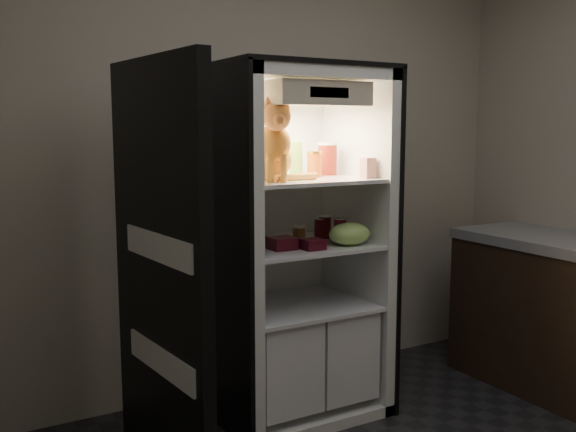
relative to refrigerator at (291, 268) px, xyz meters
name	(u,v)px	position (x,y,z in m)	size (l,w,h in m)	color
room_shell	(495,108)	(0.00, -1.38, 0.83)	(3.60, 3.60, 3.60)	white
refrigerator	(291,268)	(0.00, 0.00, 0.00)	(0.90, 0.72, 1.88)	white
fridge_door	(161,275)	(-0.85, -0.32, 0.12)	(0.14, 0.87, 1.85)	black
tabby_cat	(272,149)	(-0.20, -0.15, 0.65)	(0.35, 0.41, 0.42)	orange
parmesan_shaker	(296,159)	(0.02, 0.00, 0.59)	(0.07, 0.07, 0.19)	green
mayo_tub	(290,163)	(0.07, 0.12, 0.56)	(0.09, 0.09, 0.13)	white
salsa_jar	(314,164)	(0.11, -0.05, 0.57)	(0.08, 0.08, 0.14)	maroon
pepper_jar	(327,159)	(0.26, 0.04, 0.59)	(0.11, 0.11, 0.18)	maroon
cream_carton	(368,168)	(0.32, -0.25, 0.55)	(0.06, 0.06, 0.11)	silver
soda_can_a	(320,229)	(0.19, 0.01, 0.21)	(0.06, 0.06, 0.11)	black
soda_can_b	(325,227)	(0.22, 0.00, 0.21)	(0.07, 0.07, 0.13)	black
soda_can_c	(340,230)	(0.23, -0.13, 0.21)	(0.07, 0.07, 0.13)	black
condiment_jar	(299,234)	(0.02, -0.05, 0.20)	(0.07, 0.07, 0.09)	#543418
grape_bag	(350,234)	(0.21, -0.24, 0.21)	(0.24, 0.17, 0.12)	#9BC85D
berry_box_left	(282,243)	(-0.16, -0.17, 0.18)	(0.13, 0.13, 0.06)	#480C1A
berry_box_right	(312,244)	(-0.02, -0.25, 0.17)	(0.11, 0.11, 0.05)	#480C1A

